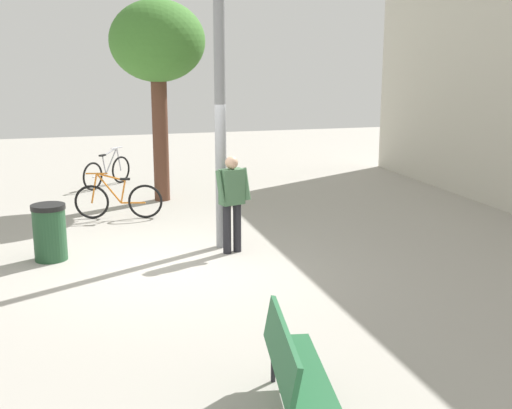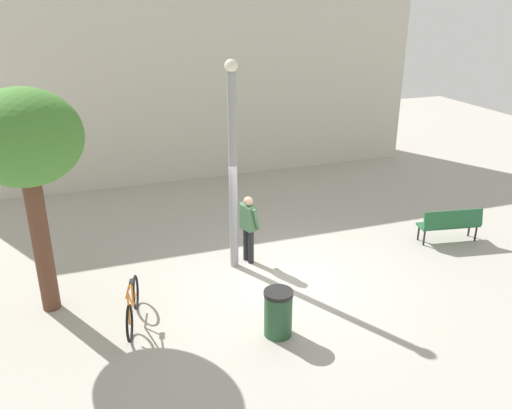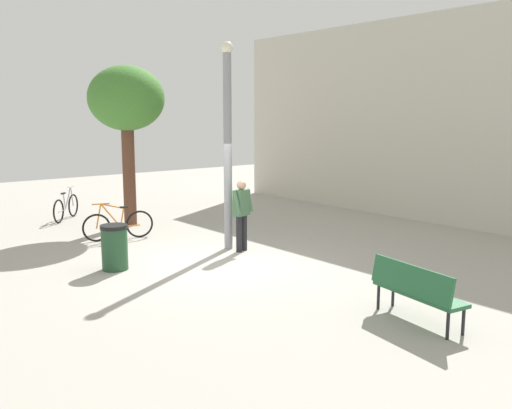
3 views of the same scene
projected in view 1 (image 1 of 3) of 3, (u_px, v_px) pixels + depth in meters
ground_plane at (169, 266)px, 10.47m from camera, size 36.00×36.00×0.00m
lamppost at (220, 102)px, 10.97m from camera, size 0.28×0.28×4.79m
person_by_lamppost at (232, 198)px, 10.98m from camera, size 0.40×0.63×1.67m
park_bench at (292, 365)px, 5.96m from camera, size 1.66×0.73×0.92m
plaza_tree at (157, 45)px, 14.47m from camera, size 2.13×2.13×4.52m
bicycle_orange at (118, 200)px, 13.44m from camera, size 0.46×1.77×0.97m
bicycle_silver at (107, 172)px, 16.74m from camera, size 1.35×1.28×0.97m
trash_bin at (50, 232)px, 10.70m from camera, size 0.56×0.56×0.94m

